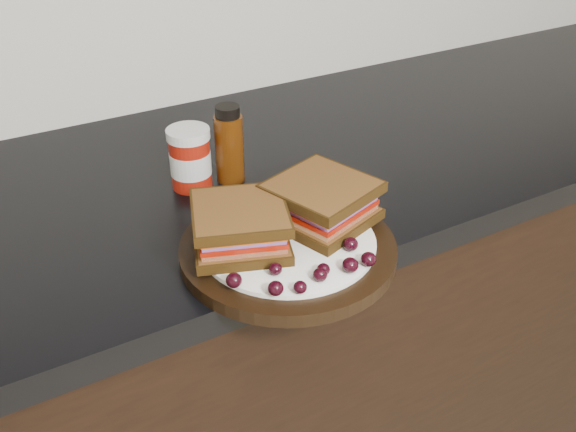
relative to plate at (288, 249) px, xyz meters
name	(u,v)px	position (x,y,z in m)	size (l,w,h in m)	color
base_cabinets	(270,367)	(0.10, 0.25, -0.48)	(3.96, 0.58, 0.86)	black
countertop	(266,172)	(0.10, 0.25, -0.03)	(3.98, 0.60, 0.04)	black
plate	(288,249)	(0.00, 0.00, 0.00)	(0.28, 0.28, 0.02)	black
sandwich_left	(240,226)	(-0.06, 0.02, 0.04)	(0.12, 0.12, 0.05)	brown
sandwich_right	(322,202)	(0.06, 0.02, 0.04)	(0.12, 0.12, 0.06)	brown
grape_0	(234,280)	(-0.10, -0.05, 0.02)	(0.02, 0.02, 0.02)	black
grape_1	(275,269)	(-0.05, -0.06, 0.02)	(0.02, 0.02, 0.02)	black
grape_2	(276,288)	(-0.07, -0.09, 0.02)	(0.02, 0.02, 0.02)	black
grape_3	(300,287)	(-0.04, -0.10, 0.02)	(0.02, 0.02, 0.01)	black
grape_4	(320,275)	(-0.01, -0.09, 0.02)	(0.02, 0.02, 0.02)	black
grape_5	(323,269)	(0.00, -0.08, 0.02)	(0.02, 0.02, 0.01)	black
grape_6	(350,265)	(0.03, -0.09, 0.02)	(0.02, 0.02, 0.02)	black
grape_7	(369,259)	(0.06, -0.09, 0.02)	(0.02, 0.02, 0.02)	black
grape_8	(351,244)	(0.06, -0.06, 0.02)	(0.02, 0.02, 0.02)	black
grape_9	(332,234)	(0.05, -0.03, 0.03)	(0.02, 0.02, 0.02)	black
grape_10	(346,222)	(0.08, -0.01, 0.02)	(0.02, 0.02, 0.02)	black
grape_11	(342,220)	(0.08, -0.01, 0.02)	(0.02, 0.02, 0.02)	black
grape_12	(336,211)	(0.08, 0.02, 0.02)	(0.02, 0.02, 0.02)	black
grape_13	(302,205)	(0.05, 0.05, 0.02)	(0.02, 0.02, 0.02)	black
grape_14	(229,230)	(-0.06, 0.05, 0.02)	(0.02, 0.02, 0.02)	black
grape_15	(242,235)	(-0.05, 0.03, 0.02)	(0.02, 0.02, 0.02)	black
grape_16	(216,250)	(-0.09, 0.01, 0.02)	(0.02, 0.02, 0.02)	black
grape_17	(228,256)	(-0.09, -0.01, 0.02)	(0.02, 0.02, 0.02)	black
grape_18	(223,232)	(-0.07, 0.04, 0.02)	(0.02, 0.02, 0.02)	black
grape_19	(228,239)	(-0.07, 0.03, 0.03)	(0.02, 0.02, 0.02)	black
grape_20	(247,249)	(-0.06, -0.01, 0.02)	(0.02, 0.02, 0.02)	black
condiment_jar	(190,158)	(-0.04, 0.23, 0.04)	(0.06, 0.06, 0.10)	maroon
oil_bottle	(229,144)	(0.02, 0.22, 0.05)	(0.04, 0.04, 0.12)	#462007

